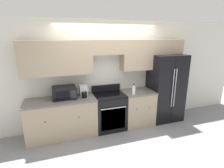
% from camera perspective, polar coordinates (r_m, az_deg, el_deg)
% --- Properties ---
extents(ground_plane, '(12.00, 12.00, 0.00)m').
position_cam_1_polar(ground_plane, '(4.31, 1.35, -15.73)').
color(ground_plane, gray).
extents(wall_back, '(8.00, 0.39, 2.60)m').
position_cam_1_polar(wall_back, '(4.30, -1.11, 5.69)').
color(wall_back, silver).
rests_on(wall_back, ground_plane).
extents(lower_cabinets_left, '(1.54, 0.64, 0.88)m').
position_cam_1_polar(lower_cabinets_left, '(4.18, -15.99, -10.55)').
color(lower_cabinets_left, tan).
rests_on(lower_cabinets_left, ground_plane).
extents(lower_cabinets_right, '(0.80, 0.64, 0.88)m').
position_cam_1_polar(lower_cabinets_right, '(4.61, 8.22, -7.56)').
color(lower_cabinets_right, tan).
rests_on(lower_cabinets_right, ground_plane).
extents(oven_range, '(0.74, 0.65, 1.04)m').
position_cam_1_polar(oven_range, '(4.34, -0.85, -8.82)').
color(oven_range, black).
rests_on(oven_range, ground_plane).
extents(refrigerator, '(0.87, 0.81, 1.77)m').
position_cam_1_polar(refrigerator, '(4.93, 16.61, -1.02)').
color(refrigerator, black).
rests_on(refrigerator, ground_plane).
extents(microwave, '(0.51, 0.40, 0.26)m').
position_cam_1_polar(microwave, '(4.04, -15.32, -2.70)').
color(microwave, black).
rests_on(microwave, lower_cabinets_left).
extents(bottle, '(0.08, 0.08, 0.27)m').
position_cam_1_polar(bottle, '(4.15, 7.09, -2.08)').
color(bottle, silver).
rests_on(bottle, lower_cabinets_right).
extents(paper_towel_holder, '(0.18, 0.25, 0.28)m').
position_cam_1_polar(paper_towel_holder, '(4.05, -9.28, -2.33)').
color(paper_towel_holder, '#B7B7BC').
rests_on(paper_towel_holder, lower_cabinets_left).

